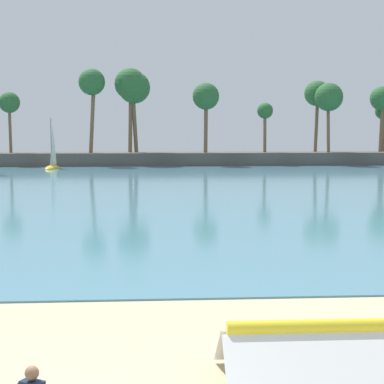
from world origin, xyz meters
TOP-DOWN VIEW (x-y plane):
  - sea at (0.00, 63.57)m, footprint 220.00×109.56m
  - palm_headland at (-3.56, 78.24)m, footprint 92.43×6.40m
  - folded_kite at (4.42, 2.24)m, footprint 4.35×2.85m
  - sailboat_mid_bay at (-11.35, 71.25)m, footprint 1.99×4.79m

SIDE VIEW (x-z plane):
  - sea at x=0.00m, z-range 0.00..0.06m
  - sailboat_mid_bay at x=-11.35m, z-range -2.70..4.04m
  - folded_kite at x=4.42m, z-range 0.24..1.54m
  - palm_headland at x=-3.56m, z-range -1.98..11.46m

